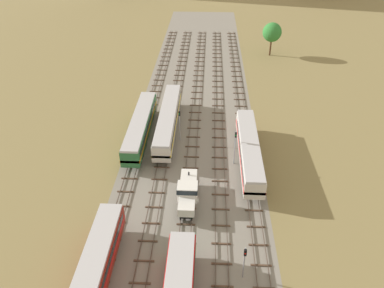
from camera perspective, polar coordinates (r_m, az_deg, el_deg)
The scene contains 15 objects.
ground_plane at distance 64.01m, azimuth 0.08°, elevation -0.19°, with size 480.00×480.00×0.00m, color olive.
ballast_bed at distance 64.01m, azimuth 0.08°, elevation -0.19°, with size 21.80×176.00×0.01m, color gray.
track_far_left at distance 65.71m, azimuth -7.66°, elevation 0.59°, with size 2.40×126.00×0.29m.
track_left at distance 65.10m, azimuth -3.80°, elevation 0.49°, with size 2.40×126.00×0.29m.
track_centre_left at distance 64.78m, azimuth 0.12°, elevation 0.39°, with size 2.40×126.00×0.29m.
track_centre at distance 64.76m, azimuth 4.06°, elevation 0.29°, with size 2.40×126.00×0.29m.
track_centre_right at distance 65.06m, azimuth 7.98°, elevation 0.19°, with size 2.40×126.00×0.29m.
shunter_loco_centre_left_mid at distance 51.36m, azimuth -0.65°, elevation -7.05°, with size 2.74×8.46×3.10m.
diesel_railcar_centre_right_midfar at distance 59.04m, azimuth 8.54°, elevation -0.76°, with size 2.96×20.50×3.80m.
diesel_railcar_far_left_far at distance 65.04m, azimuth -7.72°, elevation 2.75°, with size 2.96×20.50×3.80m.
passenger_coach_left_farther at distance 66.57m, azimuth -3.59°, elevation 3.78°, with size 2.96×22.00×3.80m.
signal_post_nearest at distance 63.57m, azimuth -1.86°, elevation 3.35°, with size 0.28×0.47×5.72m.
signal_post_near at distance 58.01m, azimuth 6.46°, elevation 0.03°, with size 0.28×0.47×5.84m.
signal_post_mid at distance 42.37m, azimuth 7.84°, elevation -16.68°, with size 0.28×0.47×4.62m.
lineside_tree_1 at distance 103.15m, azimuth 11.88°, elevation 16.01°, with size 4.84×4.84×8.46m.
Camera 1 is at (2.42, 2.52, 35.10)m, focal length 35.71 mm.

